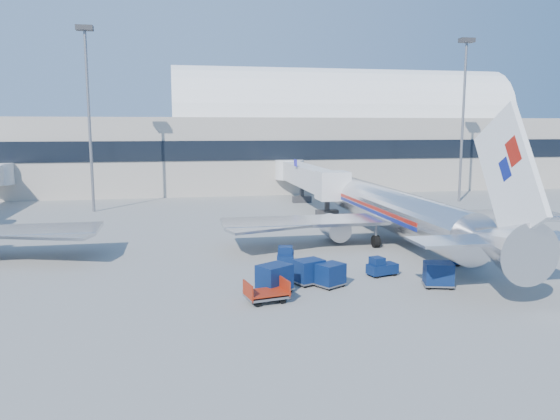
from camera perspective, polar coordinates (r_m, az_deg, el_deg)
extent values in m
plane|color=gray|center=(43.54, 2.44, -5.33)|extent=(260.00, 260.00, 0.00)
cube|color=#B2AA9E|center=(98.39, -19.88, 5.51)|extent=(170.00, 28.00, 12.00)
cube|color=black|center=(84.60, -21.36, 5.68)|extent=(170.00, 0.40, 3.00)
cylinder|color=white|center=(101.58, 6.24, 9.44)|extent=(60.00, 18.00, 18.00)
cylinder|color=silver|center=(51.66, 11.76, -0.01)|extent=(3.80, 28.00, 3.80)
sphere|color=silver|center=(64.68, 7.00, 1.82)|extent=(3.72, 3.72, 3.72)
cone|color=silver|center=(36.74, 22.01, -3.32)|extent=(3.80, 6.00, 3.80)
cube|color=#9C140C|center=(52.53, 11.35, 0.42)|extent=(3.85, 20.16, 0.32)
cube|color=navy|center=(52.59, 11.34, 0.02)|extent=(3.85, 20.16, 0.32)
cube|color=white|center=(35.72, 22.84, 3.45)|extent=(0.35, 7.79, 8.74)
cube|color=silver|center=(37.11, 21.61, -2.86)|extent=(11.00, 3.00, 0.18)
cube|color=silver|center=(50.84, 12.17, -0.85)|extent=(32.00, 5.00, 0.28)
cylinder|color=#B7B7BC|center=(50.54, 5.72, -1.84)|extent=(2.10, 3.80, 2.10)
cylinder|color=#B7B7BC|center=(54.68, 16.84, -1.38)|extent=(2.10, 3.80, 2.10)
cylinder|color=black|center=(62.20, 7.81, -0.74)|extent=(0.40, 0.90, 0.90)
cube|color=silver|center=(73.49, 2.84, 3.55)|extent=(2.70, 24.00, 2.70)
cube|color=silver|center=(61.76, 5.53, 2.55)|extent=(3.40, 3.20, 3.20)
cylinder|color=silver|center=(84.66, 0.99, 4.24)|extent=(4.40, 4.40, 3.00)
cube|color=#2D2D30|center=(64.12, 4.94, 0.81)|extent=(0.50, 0.50, 3.00)
cube|color=#2D2D30|center=(64.32, 4.93, -0.39)|extent=(2.60, 1.00, 0.90)
cube|color=#2D2D30|center=(76.61, 2.29, 2.11)|extent=(0.50, 0.50, 3.00)
cube|color=#2D2D30|center=(76.78, 2.29, 1.11)|extent=(2.60, 1.00, 0.90)
cube|color=navy|center=(72.99, 1.63, 4.94)|extent=(0.12, 1.40, 0.90)
cylinder|color=slate|center=(71.83, -19.29, 8.56)|extent=(0.36, 0.36, 22.00)
cube|color=#2D2D30|center=(72.79, -19.76, 17.48)|extent=(2.00, 1.20, 0.60)
cylinder|color=slate|center=(81.48, 18.55, 8.55)|extent=(0.36, 0.36, 22.00)
cube|color=#2D2D30|center=(82.33, 18.94, 16.43)|extent=(2.00, 1.20, 0.60)
cube|color=#9E9E96|center=(52.26, 21.52, -3.07)|extent=(3.00, 0.55, 0.90)
cube|color=#9E9E96|center=(54.09, 24.47, -2.86)|extent=(3.00, 0.55, 0.90)
cube|color=#9E9E96|center=(56.05, 27.23, -2.67)|extent=(3.00, 0.55, 0.90)
cube|color=#091B45|center=(39.85, 10.64, -6.04)|extent=(2.34, 1.58, 0.70)
cube|color=#091B45|center=(39.45, 10.11, -5.34)|extent=(1.05, 1.11, 0.65)
cylinder|color=black|center=(40.67, 11.13, -6.12)|extent=(0.56, 0.33, 0.52)
cube|color=#091B45|center=(44.47, 18.82, -4.81)|extent=(2.37, 1.54, 0.71)
cube|color=#091B45|center=(44.20, 18.26, -4.10)|extent=(1.04, 1.11, 0.67)
cylinder|color=black|center=(45.15, 19.57, -4.98)|extent=(0.57, 0.32, 0.53)
cube|color=#091B45|center=(41.96, 0.59, -5.03)|extent=(1.77, 2.69, 0.81)
cube|color=#091B45|center=(41.29, 0.57, -4.34)|extent=(1.27, 1.19, 0.75)
cylinder|color=black|center=(42.88, -0.02, -5.13)|extent=(0.37, 0.64, 0.60)
cube|color=#091B45|center=(36.53, 5.31, -6.65)|extent=(2.14, 2.01, 1.37)
cube|color=slate|center=(36.71, 5.29, -7.69)|extent=(2.25, 2.10, 0.09)
cylinder|color=black|center=(37.53, 5.40, -7.36)|extent=(0.40, 0.32, 0.38)
cube|color=#091B45|center=(37.02, 3.04, -6.32)|extent=(2.22, 2.00, 1.47)
cube|color=slate|center=(37.22, 3.03, -7.42)|extent=(2.34, 2.09, 0.10)
cylinder|color=black|center=(38.06, 3.40, -7.09)|extent=(0.44, 0.30, 0.41)
cube|color=#091B45|center=(35.04, -0.60, -7.02)|extent=(2.51, 2.38, 1.60)
cube|color=slate|center=(35.26, -0.60, -8.29)|extent=(2.64, 2.48, 0.11)
cylinder|color=black|center=(36.20, -0.35, -7.87)|extent=(0.47, 0.39, 0.44)
cube|color=#091B45|center=(37.75, 16.22, -6.37)|extent=(2.12, 1.84, 1.46)
cube|color=slate|center=(37.94, 16.17, -7.45)|extent=(2.23, 1.91, 0.10)
cylinder|color=black|center=(38.62, 17.04, -7.23)|extent=(0.43, 0.26, 0.40)
cube|color=#091B45|center=(45.68, 24.44, -4.38)|extent=(1.64, 1.31, 1.27)
cube|color=slate|center=(45.82, 24.39, -5.16)|extent=(1.73, 1.36, 0.09)
cylinder|color=black|center=(46.57, 24.61, -4.98)|extent=(0.36, 0.16, 0.35)
cube|color=slate|center=(33.44, -1.42, -8.97)|extent=(2.77, 2.16, 0.14)
cube|color=maroon|center=(33.38, -1.42, -8.60)|extent=(2.79, 2.21, 0.09)
cylinder|color=black|center=(34.32, -0.55, -8.80)|extent=(0.48, 0.27, 0.45)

